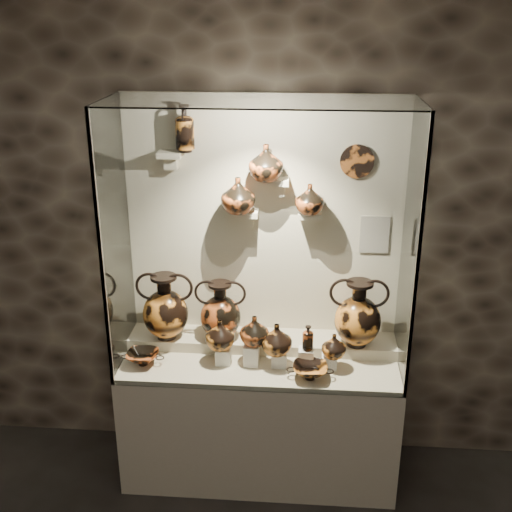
{
  "coord_description": "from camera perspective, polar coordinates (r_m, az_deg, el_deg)",
  "views": [
    {
      "loc": [
        0.25,
        -1.24,
        2.87
      ],
      "look_at": [
        -0.03,
        2.18,
        1.52
      ],
      "focal_mm": 45.0,
      "sensor_mm": 36.0,
      "label": 1
    }
  ],
  "objects": [
    {
      "name": "wall_back",
      "position": [
        3.96,
        0.73,
        2.79
      ],
      "size": [
        5.0,
        0.02,
        3.2
      ],
      "primitive_type": "cube",
      "color": "black",
      "rests_on": "ground"
    },
    {
      "name": "plinth",
      "position": [
        4.23,
        0.35,
        -14.24
      ],
      "size": [
        1.7,
        0.6,
        0.8
      ],
      "primitive_type": "cube",
      "color": "beige",
      "rests_on": "floor"
    },
    {
      "name": "front_tier",
      "position": [
        4.0,
        0.36,
        -9.42
      ],
      "size": [
        1.68,
        0.58,
        0.03
      ],
      "primitive_type": "cube",
      "color": "#B9AC90",
      "rests_on": "plinth"
    },
    {
      "name": "rear_tier",
      "position": [
        4.13,
        0.54,
        -7.76
      ],
      "size": [
        1.7,
        0.25,
        0.1
      ],
      "primitive_type": "cube",
      "color": "#B9AC90",
      "rests_on": "plinth"
    },
    {
      "name": "back_panel",
      "position": [
        3.96,
        0.72,
        2.77
      ],
      "size": [
        1.7,
        0.03,
        1.6
      ],
      "primitive_type": "cube",
      "color": "beige",
      "rests_on": "plinth"
    },
    {
      "name": "glass_front",
      "position": [
        3.38,
        0.03,
        -0.55
      ],
      "size": [
        1.7,
        0.01,
        1.6
      ],
      "primitive_type": "cube",
      "color": "white",
      "rests_on": "plinth"
    },
    {
      "name": "glass_left",
      "position": [
        3.81,
        -12.4,
        1.51
      ],
      "size": [
        0.01,
        0.6,
        1.6
      ],
      "primitive_type": "cube",
      "color": "white",
      "rests_on": "plinth"
    },
    {
      "name": "glass_right",
      "position": [
        3.7,
        13.57,
        0.79
      ],
      "size": [
        0.01,
        0.6,
        1.6
      ],
      "primitive_type": "cube",
      "color": "white",
      "rests_on": "plinth"
    },
    {
      "name": "glass_top",
      "position": [
        3.46,
        0.42,
        13.62
      ],
      "size": [
        1.7,
        0.6,
        0.01
      ],
      "primitive_type": "cube",
      "color": "white",
      "rests_on": "back_panel"
    },
    {
      "name": "frame_post_left",
      "position": [
        3.55,
        -13.6,
        -0.1
      ],
      "size": [
        0.02,
        0.02,
        1.6
      ],
      "primitive_type": "cube",
      "color": "gray",
      "rests_on": "plinth"
    },
    {
      "name": "frame_post_right",
      "position": [
        3.43,
        14.15,
        -0.91
      ],
      "size": [
        0.02,
        0.02,
        1.6
      ],
      "primitive_type": "cube",
      "color": "gray",
      "rests_on": "plinth"
    },
    {
      "name": "pedestal_a",
      "position": [
        3.95,
        -2.92,
        -8.84
      ],
      "size": [
        0.09,
        0.09,
        0.1
      ],
      "primitive_type": "cube",
      "color": "silver",
      "rests_on": "front_tier"
    },
    {
      "name": "pedestal_b",
      "position": [
        3.92,
        -0.43,
        -8.76
      ],
      "size": [
        0.09,
        0.09,
        0.13
      ],
      "primitive_type": "cube",
      "color": "silver",
      "rests_on": "front_tier"
    },
    {
      "name": "pedestal_c",
      "position": [
        3.92,
        2.08,
        -9.1
      ],
      "size": [
        0.09,
        0.09,
        0.09
      ],
      "primitive_type": "cube",
      "color": "silver",
      "rests_on": "front_tier"
    },
    {
      "name": "pedestal_d",
      "position": [
        3.91,
        4.45,
        -8.99
      ],
      "size": [
        0.09,
        0.09,
        0.12
      ],
      "primitive_type": "cube",
      "color": "silver",
      "rests_on": "front_tier"
    },
    {
      "name": "pedestal_e",
      "position": [
        3.93,
        6.51,
        -9.29
      ],
      "size": [
        0.09,
        0.09,
        0.08
      ],
      "primitive_type": "cube",
      "color": "silver",
      "rests_on": "front_tier"
    },
    {
      "name": "bracket_ul",
      "position": [
        3.84,
        -7.65,
        8.96
      ],
      "size": [
        0.14,
        0.12,
        0.04
      ],
      "primitive_type": "cube",
      "color": "beige",
      "rests_on": "back_panel"
    },
    {
      "name": "bracket_ca",
      "position": [
        3.86,
        -0.83,
        3.85
      ],
      "size": [
        0.14,
        0.12,
        0.04
      ],
      "primitive_type": "cube",
      "color": "beige",
      "rests_on": "back_panel"
    },
    {
      "name": "bracket_cb",
      "position": [
        3.79,
        2.18,
        6.66
      ],
      "size": [
        0.1,
        0.12,
        0.04
      ],
      "primitive_type": "cube",
      "color": "beige",
      "rests_on": "back_panel"
    },
    {
      "name": "bracket_cc",
      "position": [
        3.85,
        4.83,
        3.7
      ],
      "size": [
        0.14,
        0.12,
        0.04
      ],
      "primitive_type": "cube",
      "color": "beige",
      "rests_on": "back_panel"
    },
    {
      "name": "amphora_left",
      "position": [
        4.04,
        -8.07,
        -4.47
      ],
      "size": [
        0.44,
        0.44,
        0.43
      ],
      "primitive_type": null,
      "rotation": [
        0.0,
        0.0,
        -0.38
      ],
      "color": "orange",
      "rests_on": "rear_tier"
    },
    {
      "name": "amphora_mid",
      "position": [
        4.01,
        -3.17,
        -4.86
      ],
      "size": [
        0.34,
        0.34,
        0.38
      ],
      "primitive_type": null,
      "rotation": [
        0.0,
        0.0,
        0.1
      ],
      "color": "#A6481D",
      "rests_on": "rear_tier"
    },
    {
      "name": "amphora_right",
      "position": [
        3.97,
        9.06,
        -5.05
      ],
      "size": [
        0.41,
        0.41,
        0.43
      ],
      "primitive_type": null,
      "rotation": [
        0.0,
        0.0,
        0.21
      ],
      "color": "orange",
      "rests_on": "rear_tier"
    },
    {
      "name": "jug_a",
      "position": [
        3.88,
        -3.22,
        -6.97
      ],
      "size": [
        0.18,
        0.18,
        0.19
      ],
      "primitive_type": "imported",
      "rotation": [
        0.0,
        0.0,
        0.0
      ],
      "color": "orange",
      "rests_on": "pedestal_a"
    },
    {
      "name": "jug_b",
      "position": [
        3.86,
        -0.14,
        -6.63
      ],
      "size": [
        0.19,
        0.19,
        0.19
      ],
      "primitive_type": "imported",
      "rotation": [
        0.0,
        0.0,
        0.09
      ],
      "color": "#A6481D",
      "rests_on": "pedestal_b"
    },
    {
      "name": "jug_c",
      "position": [
        3.84,
        1.84,
        -7.38
      ],
      "size": [
        0.2,
        0.2,
        0.19
      ],
      "primitive_type": "imported",
      "rotation": [
        0.0,
        0.0,
        0.09
      ],
      "color": "orange",
      "rests_on": "pedestal_c"
    },
    {
      "name": "jug_e",
      "position": [
        3.86,
        6.94,
        -7.93
      ],
      "size": [
        0.17,
        0.17,
        0.15
      ],
      "primitive_type": "imported",
      "rotation": [
        0.0,
        0.0,
        -0.15
      ],
      "color": "orange",
      "rests_on": "pedestal_e"
    },
    {
      "name": "lekythos_small",
      "position": [
        3.83,
        4.64,
        -7.13
      ],
      "size": [
        0.09,
        0.09,
        0.18
      ],
      "primitive_type": null,
      "rotation": [
        0.0,
        0.0,
        -0.15
      ],
      "color": "#A6481D",
      "rests_on": "pedestal_d"
    },
    {
      "name": "kylix_left",
      "position": [
        3.99,
        -10.03,
        -8.82
      ],
      "size": [
        0.3,
        0.27,
        0.1
      ],
      "primitive_type": null,
      "rotation": [
        0.0,
        0.0,
        0.26
      ],
      "color": "#A6481D",
      "rests_on": "front_tier"
    },
    {
      "name": "kylix_right",
      "position": [
        3.81,
        4.83,
        -10.08
      ],
      "size": [
        0.33,
        0.3,
        0.1
      ],
      "primitive_type": null,
      "rotation": [
        0.0,
        0.0,
        0.38
      ],
      "color": "orange",
      "rests_on": "front_tier"
    },
    {
      "name": "lekythos_tall",
      "position": [
        3.78,
        -6.36,
        11.41
      ],
      "size": [
        0.16,
        0.16,
        0.3
      ],
      "primitive_type": null,
      "rotation": [
        0.0,
        0.0,
        0.38
      ],
      "color": "orange",
      "rests_on": "bracket_ul"
    },
    {
      "name": "ovoid_vase_a",
      "position": [
        3.78,
        -1.61,
        5.42
      ],
      "size": [
        0.21,
        0.21,
        0.21
      ],
      "primitive_type": "imported",
      "rotation": [
        0.0,
        0.0,
        0.02
      ],
      "color": "#A6481D",
      "rests_on": "bracket_ca"
    },
    {
      "name": "ovoid_vase_b",
      "position": [
        3.72,
        0.89,
        8.31
      ],
      "size": [
        0.26,
        0.26,
        0.21
      ],
      "primitive_type": "imported",
      "rotation": [
        0.0,
        0.0,
        -0.38
      ],
      "color": "#A6481D",
      "rests_on": "bracket_cb"
    },
    {
      "name": "ovoid_vase_c",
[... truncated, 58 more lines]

